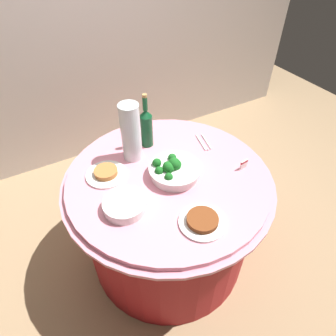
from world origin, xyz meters
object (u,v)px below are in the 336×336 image
at_px(wine_bottle, 146,127).
at_px(label_placard_front, 244,164).
at_px(broccoli_bowl, 174,170).
at_px(decorative_fruit_vase, 131,136).
at_px(food_plate_peanuts, 106,173).
at_px(plate_stack, 125,205).
at_px(food_plate_stir_fry, 202,221).
at_px(serving_tongs, 204,143).

bearing_deg(wine_bottle, label_placard_front, -50.97).
distance_m(broccoli_bowl, decorative_fruit_vase, 0.30).
bearing_deg(food_plate_peanuts, broccoli_bowl, -29.75).
xyz_separation_m(plate_stack, food_plate_stir_fry, (0.28, -0.25, -0.01)).
relative_size(decorative_fruit_vase, label_placard_front, 6.18).
xyz_separation_m(plate_stack, serving_tongs, (0.63, 0.24, -0.02)).
bearing_deg(broccoli_bowl, plate_stack, -165.31).
height_order(food_plate_stir_fry, label_placard_front, label_placard_front).
bearing_deg(broccoli_bowl, decorative_fruit_vase, 116.06).
xyz_separation_m(broccoli_bowl, label_placard_front, (0.37, -0.14, -0.01)).
bearing_deg(broccoli_bowl, food_plate_peanuts, 150.25).
relative_size(plate_stack, wine_bottle, 0.62).
height_order(food_plate_peanuts, label_placard_front, label_placard_front).
relative_size(decorative_fruit_vase, food_plate_peanuts, 1.55).
xyz_separation_m(decorative_fruit_vase, food_plate_stir_fry, (0.08, -0.59, -0.13)).
bearing_deg(food_plate_peanuts, label_placard_front, -24.81).
bearing_deg(serving_tongs, plate_stack, -158.61).
xyz_separation_m(broccoli_bowl, plate_stack, (-0.32, -0.08, -0.02)).
xyz_separation_m(food_plate_stir_fry, label_placard_front, (0.41, 0.20, 0.02)).
distance_m(broccoli_bowl, wine_bottle, 0.33).
bearing_deg(broccoli_bowl, label_placard_front, -20.23).
relative_size(broccoli_bowl, decorative_fruit_vase, 0.82).
distance_m(decorative_fruit_vase, serving_tongs, 0.46).
bearing_deg(label_placard_front, food_plate_peanuts, 155.19).
bearing_deg(plate_stack, label_placard_front, -4.33).
bearing_deg(serving_tongs, decorative_fruit_vase, 167.90).
bearing_deg(broccoli_bowl, wine_bottle, 90.19).
relative_size(wine_bottle, serving_tongs, 2.01).
bearing_deg(wine_bottle, plate_stack, -128.23).
bearing_deg(serving_tongs, broccoli_bowl, -152.25).
relative_size(serving_tongs, label_placard_front, 3.04).
distance_m(food_plate_peanuts, label_placard_front, 0.75).
relative_size(broccoli_bowl, label_placard_front, 5.09).
bearing_deg(label_placard_front, food_plate_stir_fry, -153.79).
xyz_separation_m(plate_stack, decorative_fruit_vase, (0.19, 0.34, 0.12)).
bearing_deg(serving_tongs, food_plate_stir_fry, -125.02).
relative_size(plate_stack, food_plate_peanuts, 0.95).
relative_size(wine_bottle, decorative_fruit_vase, 0.99).
distance_m(plate_stack, food_plate_stir_fry, 0.38).
xyz_separation_m(serving_tongs, food_plate_peanuts, (-0.62, 0.02, 0.01)).
distance_m(food_plate_stir_fry, label_placard_front, 0.46).
distance_m(serving_tongs, label_placard_front, 0.30).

